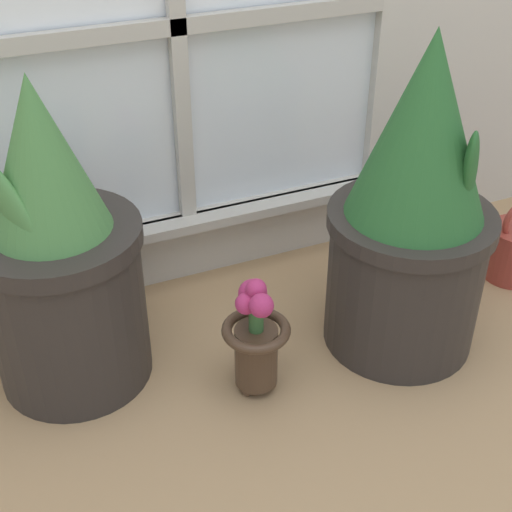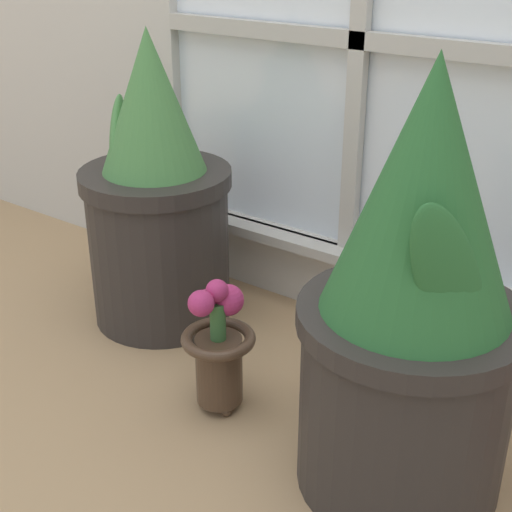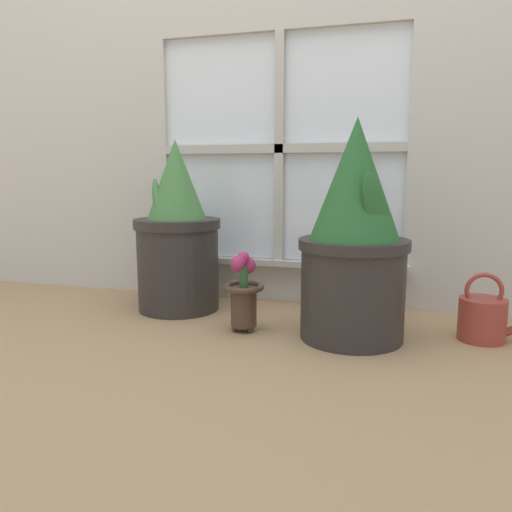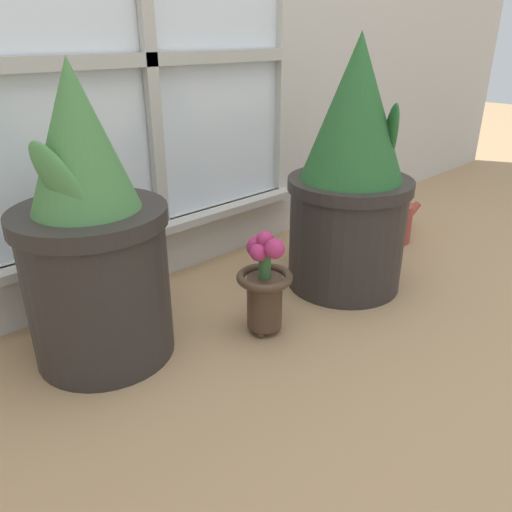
% 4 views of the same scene
% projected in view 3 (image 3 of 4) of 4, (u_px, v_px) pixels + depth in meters
% --- Properties ---
extents(ground_plane, '(10.00, 10.00, 0.00)m').
position_uv_depth(ground_plane, '(229.00, 351.00, 1.51)').
color(ground_plane, tan).
extents(potted_plant_left, '(0.33, 0.33, 0.66)m').
position_uv_depth(potted_plant_left, '(177.00, 238.00, 1.94)').
color(potted_plant_left, '#2D2826').
rests_on(potted_plant_left, ground_plane).
extents(potted_plant_right, '(0.35, 0.35, 0.70)m').
position_uv_depth(potted_plant_right, '(354.00, 240.00, 1.58)').
color(potted_plant_right, '#2D2826').
rests_on(potted_plant_right, ground_plane).
extents(flower_vase, '(0.14, 0.14, 0.27)m').
position_uv_depth(flower_vase, '(244.00, 292.00, 1.68)').
color(flower_vase, '#473323').
rests_on(flower_vase, ground_plane).
extents(watering_can, '(0.26, 0.15, 0.22)m').
position_uv_depth(watering_can, '(483.00, 318.00, 1.60)').
color(watering_can, '#99382D').
rests_on(watering_can, ground_plane).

